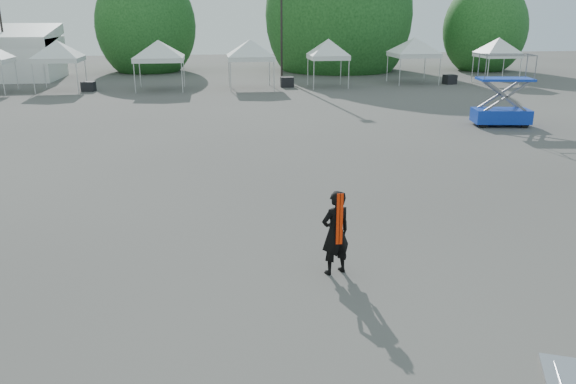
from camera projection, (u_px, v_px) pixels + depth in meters
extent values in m
plane|color=#474442|center=(322.00, 233.00, 13.67)|extent=(120.00, 120.00, 0.00)
cylinder|color=black|center=(0.00, 13.00, 41.90)|extent=(0.16, 0.16, 10.00)
cylinder|color=black|center=(281.00, 17.00, 42.77)|extent=(0.16, 0.16, 9.50)
cylinder|color=#382314|center=(148.00, 58.00, 50.02)|extent=(0.36, 0.36, 2.27)
ellipsoid|color=#174115|center=(146.00, 26.00, 49.16)|extent=(4.16, 4.16, 4.78)
cylinder|color=#382314|center=(337.00, 54.00, 51.17)|extent=(0.36, 0.36, 2.80)
ellipsoid|color=#174115|center=(338.00, 15.00, 50.11)|extent=(5.12, 5.12, 5.89)
cylinder|color=#382314|center=(482.00, 58.00, 51.05)|extent=(0.36, 0.36, 2.10)
ellipsoid|color=#174115|center=(485.00, 29.00, 50.26)|extent=(3.84, 3.84, 4.42)
cylinder|color=silver|center=(3.00, 80.00, 35.62)|extent=(0.06, 0.06, 2.00)
cylinder|color=silver|center=(17.00, 75.00, 38.14)|extent=(0.06, 0.06, 2.00)
cylinder|color=silver|center=(33.00, 78.00, 36.37)|extent=(0.06, 0.06, 2.00)
cylinder|color=silver|center=(77.00, 78.00, 36.72)|extent=(0.06, 0.06, 2.00)
cylinder|color=silver|center=(45.00, 74.00, 38.95)|extent=(0.06, 0.06, 2.00)
cylinder|color=silver|center=(86.00, 73.00, 39.30)|extent=(0.06, 0.06, 2.00)
cube|color=white|center=(59.00, 59.00, 37.50)|extent=(2.94, 2.94, 0.30)
pyramid|color=white|center=(56.00, 40.00, 37.12)|extent=(4.16, 4.16, 1.10)
cylinder|color=silver|center=(135.00, 78.00, 36.53)|extent=(0.06, 0.06, 2.00)
cylinder|color=silver|center=(182.00, 77.00, 36.92)|extent=(0.06, 0.06, 2.00)
cylinder|color=silver|center=(140.00, 73.00, 39.40)|extent=(0.06, 0.06, 2.00)
cylinder|color=silver|center=(184.00, 73.00, 39.79)|extent=(0.06, 0.06, 2.00)
cube|color=white|center=(159.00, 59.00, 37.83)|extent=(3.25, 3.25, 0.30)
pyramid|color=white|center=(158.00, 40.00, 37.44)|extent=(4.60, 4.60, 1.10)
cylinder|color=silver|center=(230.00, 76.00, 37.46)|extent=(0.06, 0.06, 2.00)
cylinder|color=silver|center=(274.00, 76.00, 37.84)|extent=(0.06, 0.06, 2.00)
cylinder|color=silver|center=(229.00, 72.00, 40.22)|extent=(0.06, 0.06, 2.00)
cylinder|color=silver|center=(270.00, 71.00, 40.60)|extent=(0.06, 0.06, 2.00)
cube|color=white|center=(250.00, 58.00, 38.70)|extent=(3.13, 3.13, 0.30)
pyramid|color=white|center=(250.00, 39.00, 38.31)|extent=(4.42, 4.42, 1.10)
cylinder|color=silver|center=(314.00, 75.00, 38.41)|extent=(0.06, 0.06, 2.00)
cylinder|color=silver|center=(349.00, 74.00, 38.72)|extent=(0.06, 0.06, 2.00)
cylinder|color=silver|center=(308.00, 71.00, 40.72)|extent=(0.06, 0.06, 2.00)
cylinder|color=silver|center=(341.00, 71.00, 41.03)|extent=(0.06, 0.06, 2.00)
cube|color=white|center=(328.00, 57.00, 39.39)|extent=(2.65, 2.65, 0.30)
pyramid|color=white|center=(328.00, 39.00, 39.00)|extent=(3.75, 3.75, 1.10)
cylinder|color=silver|center=(400.00, 72.00, 40.20)|extent=(0.06, 0.06, 2.00)
cylinder|color=silver|center=(440.00, 71.00, 40.58)|extent=(0.06, 0.06, 2.00)
cylinder|color=silver|center=(387.00, 68.00, 43.02)|extent=(0.06, 0.06, 2.00)
cylinder|color=silver|center=(425.00, 67.00, 43.40)|extent=(0.06, 0.06, 2.00)
cube|color=white|center=(414.00, 55.00, 41.47)|extent=(3.19, 3.19, 0.30)
pyramid|color=white|center=(415.00, 37.00, 41.08)|extent=(4.51, 4.51, 1.10)
cylinder|color=silver|center=(488.00, 72.00, 40.15)|extent=(0.06, 0.06, 2.00)
cylinder|color=silver|center=(520.00, 72.00, 40.46)|extent=(0.06, 0.06, 2.00)
cylinder|color=silver|center=(473.00, 69.00, 42.47)|extent=(0.06, 0.06, 2.00)
cylinder|color=silver|center=(503.00, 68.00, 42.78)|extent=(0.06, 0.06, 2.00)
cube|color=white|center=(497.00, 55.00, 41.13)|extent=(2.66, 2.66, 0.30)
pyramid|color=white|center=(499.00, 38.00, 40.75)|extent=(3.76, 3.76, 1.10)
imported|color=black|center=(335.00, 233.00, 11.33)|extent=(0.76, 0.63, 1.78)
cube|color=#F62B04|center=(338.00, 219.00, 11.06)|extent=(0.14, 0.02, 1.07)
cube|color=#0D23AD|center=(501.00, 116.00, 26.33)|extent=(2.71, 1.65, 0.64)
cube|color=#0D23AD|center=(505.00, 79.00, 25.81)|extent=(2.60, 1.58, 0.11)
cylinder|color=black|center=(483.00, 124.00, 25.93)|extent=(0.40, 0.22, 0.38)
cylinder|color=black|center=(525.00, 124.00, 25.90)|extent=(0.40, 0.22, 0.38)
cylinder|color=black|center=(476.00, 120.00, 26.94)|extent=(0.40, 0.22, 0.38)
cylinder|color=black|center=(516.00, 120.00, 26.91)|extent=(0.40, 0.22, 0.38)
cube|color=black|center=(88.00, 86.00, 37.76)|extent=(0.94, 0.80, 0.65)
cube|color=black|center=(287.00, 82.00, 39.85)|extent=(0.93, 0.73, 0.71)
cube|color=black|center=(450.00, 79.00, 41.55)|extent=(1.00, 0.86, 0.68)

